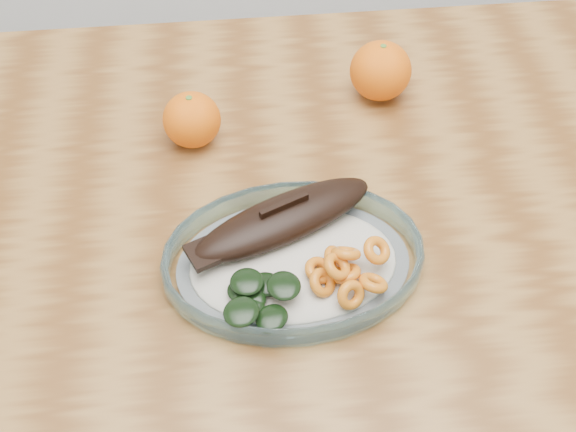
{
  "coord_description": "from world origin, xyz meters",
  "views": [
    {
      "loc": [
        -0.12,
        -0.58,
        1.4
      ],
      "look_at": [
        -0.06,
        -0.03,
        0.77
      ],
      "focal_mm": 45.0,
      "sensor_mm": 36.0,
      "label": 1
    }
  ],
  "objects": [
    {
      "name": "orange_right",
      "position": [
        0.09,
        0.19,
        0.79
      ],
      "size": [
        0.08,
        0.08,
        0.08
      ],
      "primitive_type": "sphere",
      "color": "#E44304",
      "rests_on": "dining_table"
    },
    {
      "name": "orange_left",
      "position": [
        -0.17,
        0.12,
        0.79
      ],
      "size": [
        0.07,
        0.07,
        0.07
      ],
      "primitive_type": "sphere",
      "color": "#E44304",
      "rests_on": "dining_table"
    },
    {
      "name": "plated_meal",
      "position": [
        -0.06,
        -0.09,
        0.77
      ],
      "size": [
        0.54,
        0.54,
        0.08
      ],
      "rotation": [
        0.0,
        0.0,
        0.04
      ],
      "color": "white",
      "rests_on": "dining_table"
    },
    {
      "name": "dining_table",
      "position": [
        0.0,
        0.0,
        0.65
      ],
      "size": [
        1.2,
        0.8,
        0.75
      ],
      "color": "brown",
      "rests_on": "ground"
    }
  ]
}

